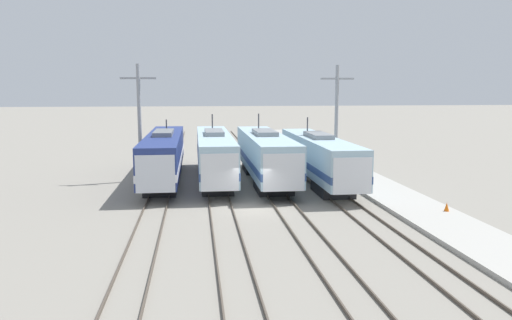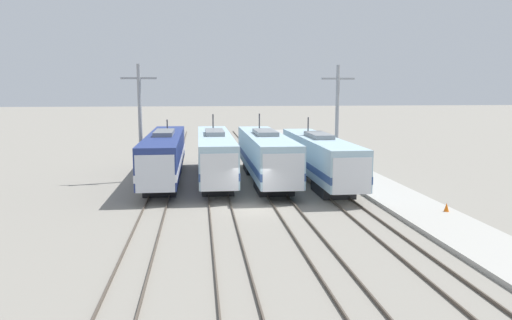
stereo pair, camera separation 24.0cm
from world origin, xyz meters
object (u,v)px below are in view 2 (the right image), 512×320
locomotive_far_right (320,158)px  catenary_tower_right (337,119)px  locomotive_center_right (266,156)px  locomotive_far_left (164,156)px  locomotive_center_left (215,155)px  traffic_cone (447,207)px  catenary_tower_left (140,120)px

locomotive_far_right → catenary_tower_right: (2.23, 3.01, 3.02)m
catenary_tower_right → locomotive_center_right: bearing=-166.8°
locomotive_far_left → locomotive_center_left: bearing=-6.4°
locomotive_far_right → traffic_cone: 12.33m
locomotive_center_right → catenary_tower_left: (-10.37, 1.51, 2.94)m
locomotive_center_left → locomotive_far_right: locomotive_center_left is taller
catenary_tower_left → traffic_cone: catenary_tower_left is taller
locomotive_far_left → locomotive_center_left: locomotive_center_left is taller
locomotive_center_left → locomotive_center_right: size_ratio=1.01×
locomotive_center_left → catenary_tower_left: size_ratio=1.92×
locomotive_center_left → catenary_tower_right: (10.66, 0.83, 2.95)m
locomotive_center_left → locomotive_far_right: (8.43, -2.18, -0.07)m
locomotive_center_left → traffic_cone: bearing=-44.0°
locomotive_far_left → catenary_tower_right: (14.87, 0.36, 2.96)m
locomotive_far_left → locomotive_center_right: size_ratio=1.06×
catenary_tower_right → traffic_cone: catenary_tower_right is taller
locomotive_far_left → catenary_tower_left: size_ratio=2.02×
locomotive_center_right → catenary_tower_right: bearing=13.2°
locomotive_far_left → catenary_tower_left: catenary_tower_left is taller
locomotive_far_left → catenary_tower_right: catenary_tower_right is taller
catenary_tower_right → locomotive_far_left: bearing=-178.6°
locomotive_center_right → catenary_tower_left: catenary_tower_left is taller
locomotive_far_left → locomotive_center_right: (8.43, -1.15, 0.02)m
locomotive_center_right → locomotive_far_right: size_ratio=1.01×
locomotive_center_left → catenary_tower_left: catenary_tower_left is taller
locomotive_center_left → catenary_tower_left: bearing=172.3°
locomotive_center_right → traffic_cone: (9.48, -12.53, -1.68)m
locomotive_center_right → catenary_tower_right: 7.24m
catenary_tower_left → catenary_tower_right: bearing=0.0°
locomotive_center_right → traffic_cone: size_ratio=34.24×
locomotive_far_left → locomotive_center_right: bearing=-7.7°
locomotive_far_right → traffic_cone: size_ratio=33.99×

